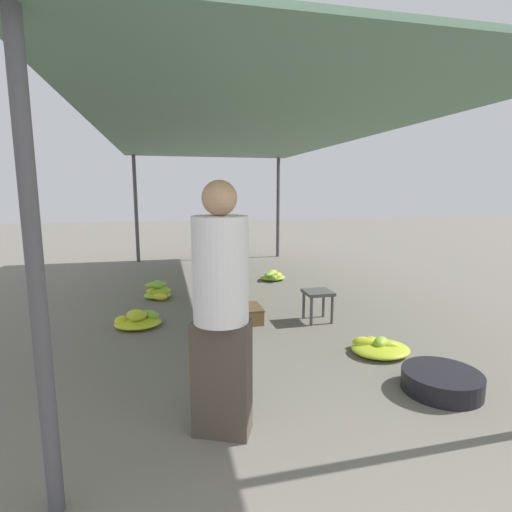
{
  "coord_description": "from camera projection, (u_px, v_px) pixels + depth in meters",
  "views": [
    {
      "loc": [
        -1.08,
        -1.7,
        1.63
      ],
      "look_at": [
        0.0,
        2.94,
        0.84
      ],
      "focal_mm": 28.0,
      "sensor_mm": 36.0,
      "label": 1
    }
  ],
  "objects": [
    {
      "name": "canopy_post_back_left",
      "position": [
        136.0,
        209.0,
        9.0
      ],
      "size": [
        0.08,
        0.08,
        2.4
      ],
      "primitive_type": "cylinder",
      "color": "#4C4C51",
      "rests_on": "ground"
    },
    {
      "name": "stool",
      "position": [
        318.0,
        297.0,
        4.98
      ],
      "size": [
        0.34,
        0.34,
        0.39
      ],
      "color": "#4C4C4C",
      "rests_on": "ground"
    },
    {
      "name": "vendor_foreground",
      "position": [
        221.0,
        308.0,
        2.57
      ],
      "size": [
        0.47,
        0.47,
        1.69
      ],
      "color": "#4C4238",
      "rests_on": "ground"
    },
    {
      "name": "canopy_tarp",
      "position": [
        239.0,
        133.0,
        5.6
      ],
      "size": [
        3.74,
        7.83,
        0.04
      ],
      "primitive_type": "cube",
      "color": "#567A60",
      "rests_on": "canopy_post_front_left"
    },
    {
      "name": "banana_pile_right_0",
      "position": [
        272.0,
        276.0,
        7.3
      ],
      "size": [
        0.46,
        0.52,
        0.18
      ],
      "color": "yellow",
      "rests_on": "ground"
    },
    {
      "name": "basin_black",
      "position": [
        442.0,
        381.0,
        3.26
      ],
      "size": [
        0.63,
        0.63,
        0.17
      ],
      "color": "black",
      "rests_on": "ground"
    },
    {
      "name": "banana_pile_left_1",
      "position": [
        158.0,
        291.0,
        6.06
      ],
      "size": [
        0.43,
        0.49,
        0.27
      ],
      "color": "yellow",
      "rests_on": "ground"
    },
    {
      "name": "canopy_post_front_left",
      "position": [
        36.0,
        283.0,
        1.86
      ],
      "size": [
        0.08,
        0.08,
        2.4
      ],
      "primitive_type": "cylinder",
      "color": "#4C4C51",
      "rests_on": "ground"
    },
    {
      "name": "banana_pile_left_0",
      "position": [
        138.0,
        320.0,
        4.81
      ],
      "size": [
        0.57,
        0.48,
        0.21
      ],
      "color": "yellow",
      "rests_on": "ground"
    },
    {
      "name": "crate_near",
      "position": [
        243.0,
        314.0,
        4.99
      ],
      "size": [
        0.46,
        0.46,
        0.19
      ],
      "color": "brown",
      "rests_on": "ground"
    },
    {
      "name": "canopy_post_back_right",
      "position": [
        278.0,
        208.0,
        9.75
      ],
      "size": [
        0.08,
        0.08,
        2.4
      ],
      "primitive_type": "cylinder",
      "color": "#4C4C51",
      "rests_on": "ground"
    },
    {
      "name": "ground_plane",
      "position": [
        380.0,
        497.0,
        2.14
      ],
      "size": [
        40.0,
        40.0,
        0.0
      ],
      "primitive_type": "plane",
      "color": "slate",
      "rests_on": "ground"
    },
    {
      "name": "banana_pile_right_1",
      "position": [
        378.0,
        347.0,
        4.04
      ],
      "size": [
        0.59,
        0.54,
        0.16
      ],
      "color": "yellow",
      "rests_on": "ground"
    }
  ]
}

